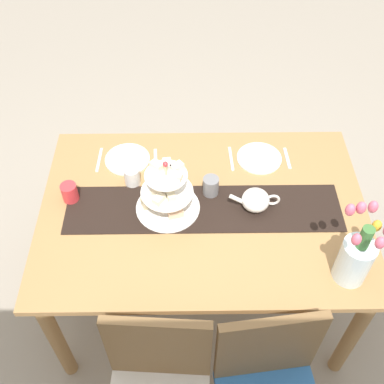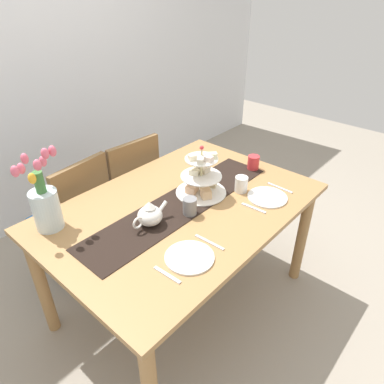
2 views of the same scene
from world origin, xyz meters
The scene contains 18 objects.
ground_plane centered at (0.00, 0.00, 0.00)m, with size 8.00×8.00×0.00m, color gray.
room_wall_rear centered at (0.00, 1.63, 1.30)m, with size 6.00×0.08×2.60m, color silver.
dining_table centered at (0.00, 0.00, 0.67)m, with size 1.54×1.05×0.77m.
chair_left centered at (-0.25, 0.75, 0.50)m, with size 0.47×0.47×0.91m.
chair_right centered at (0.20, 0.75, 0.50)m, with size 0.45×0.45×0.91m.
table_runner centered at (0.00, 0.01, 0.78)m, with size 1.29×0.29×0.00m, color black.
tiered_cake_stand centered at (0.17, 0.00, 0.88)m, with size 0.30×0.30×0.30m.
teapot centered at (-0.24, 0.00, 0.83)m, with size 0.24×0.13×0.14m.
tulip_vase centered at (-0.60, 0.37, 0.92)m, with size 0.22×0.18×0.44m.
dinner_plate_left centered at (-0.30, -0.32, 0.78)m, with size 0.23×0.23×0.01m, color white.
fork_left centered at (-0.44, -0.32, 0.78)m, with size 0.02×0.15×0.01m, color silver.
knife_left centered at (-0.15, -0.32, 0.78)m, with size 0.01×0.17×0.01m, color silver.
dinner_plate_right centered at (0.38, -0.32, 0.78)m, with size 0.23×0.23×0.01m, color white.
fork_right centered at (0.24, -0.32, 0.78)m, with size 0.02×0.15×0.01m, color silver.
knife_right centered at (0.53, -0.32, 0.78)m, with size 0.01×0.17×0.01m, color silver.
mug_grey centered at (-0.04, -0.09, 0.83)m, with size 0.08×0.08×0.10m, color slate.
mug_white_text centered at (0.34, -0.16, 0.82)m, with size 0.08×0.08×0.10m, color white.
mug_orange centered at (0.63, -0.06, 0.82)m, with size 0.08×0.08×0.10m, color red.
Camera 2 is at (-1.19, -1.13, 1.88)m, focal length 32.77 mm.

